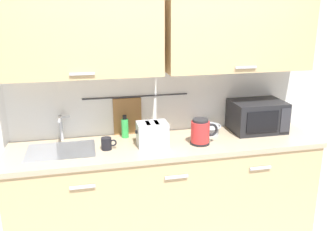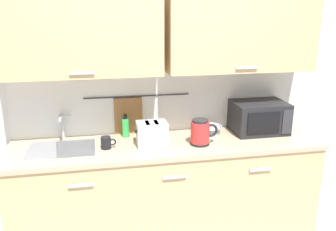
{
  "view_description": "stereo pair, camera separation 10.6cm",
  "coord_description": "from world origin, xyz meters",
  "px_view_note": "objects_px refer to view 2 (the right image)",
  "views": [
    {
      "loc": [
        -0.62,
        -2.38,
        1.96
      ],
      "look_at": [
        0.01,
        0.33,
        1.12
      ],
      "focal_mm": 38.52,
      "sensor_mm": 36.0,
      "label": 1
    },
    {
      "loc": [
        -0.51,
        -2.4,
        1.96
      ],
      "look_at": [
        0.01,
        0.33,
        1.12
      ],
      "focal_mm": 38.52,
      "sensor_mm": 36.0,
      "label": 2
    }
  ],
  "objects_px": {
    "electric_kettle": "(200,132)",
    "mixing_bowl": "(210,129)",
    "toaster": "(152,134)",
    "microwave": "(259,117)",
    "mug_near_sink": "(106,143)",
    "dish_soap_bottle": "(126,127)"
  },
  "relations": [
    {
      "from": "mug_near_sink",
      "to": "mixing_bowl",
      "type": "distance_m",
      "value": 0.91
    },
    {
      "from": "mixing_bowl",
      "to": "electric_kettle",
      "type": "bearing_deg",
      "value": -124.38
    },
    {
      "from": "microwave",
      "to": "dish_soap_bottle",
      "type": "relative_size",
      "value": 2.35
    },
    {
      "from": "electric_kettle",
      "to": "mixing_bowl",
      "type": "bearing_deg",
      "value": 55.62
    },
    {
      "from": "microwave",
      "to": "electric_kettle",
      "type": "bearing_deg",
      "value": -161.51
    },
    {
      "from": "microwave",
      "to": "dish_soap_bottle",
      "type": "xyz_separation_m",
      "value": [
        -1.16,
        0.09,
        -0.05
      ]
    },
    {
      "from": "microwave",
      "to": "dish_soap_bottle",
      "type": "bearing_deg",
      "value": 175.52
    },
    {
      "from": "microwave",
      "to": "mug_near_sink",
      "type": "height_order",
      "value": "microwave"
    },
    {
      "from": "electric_kettle",
      "to": "mug_near_sink",
      "type": "relative_size",
      "value": 1.89
    },
    {
      "from": "dish_soap_bottle",
      "to": "microwave",
      "type": "bearing_deg",
      "value": -4.48
    },
    {
      "from": "mixing_bowl",
      "to": "microwave",
      "type": "bearing_deg",
      "value": -2.34
    },
    {
      "from": "microwave",
      "to": "mixing_bowl",
      "type": "xyz_separation_m",
      "value": [
        -0.44,
        0.02,
        -0.09
      ]
    },
    {
      "from": "electric_kettle",
      "to": "toaster",
      "type": "relative_size",
      "value": 0.89
    },
    {
      "from": "mug_near_sink",
      "to": "dish_soap_bottle",
      "type": "bearing_deg",
      "value": 54.49
    },
    {
      "from": "dish_soap_bottle",
      "to": "mixing_bowl",
      "type": "relative_size",
      "value": 0.92
    },
    {
      "from": "microwave",
      "to": "toaster",
      "type": "bearing_deg",
      "value": -171.74
    },
    {
      "from": "mug_near_sink",
      "to": "toaster",
      "type": "height_order",
      "value": "toaster"
    },
    {
      "from": "microwave",
      "to": "mug_near_sink",
      "type": "distance_m",
      "value": 1.34
    },
    {
      "from": "microwave",
      "to": "mixing_bowl",
      "type": "bearing_deg",
      "value": 177.66
    },
    {
      "from": "electric_kettle",
      "to": "toaster",
      "type": "xyz_separation_m",
      "value": [
        -0.38,
        0.06,
        -0.01
      ]
    },
    {
      "from": "dish_soap_bottle",
      "to": "mug_near_sink",
      "type": "height_order",
      "value": "dish_soap_bottle"
    },
    {
      "from": "electric_kettle",
      "to": "mug_near_sink",
      "type": "distance_m",
      "value": 0.75
    }
  ]
}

